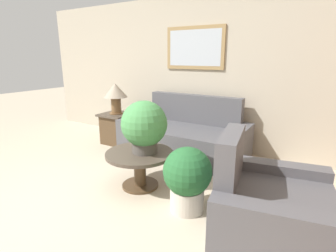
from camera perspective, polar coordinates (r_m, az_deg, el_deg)
name	(u,v)px	position (r m, az deg, el deg)	size (l,w,h in m)	color
ground_plane	(51,224)	(2.98, -24.13, -18.81)	(20.00, 20.00, 0.00)	#BCAD93
wall_back	(190,73)	(4.78, 4.72, 11.51)	(6.93, 0.09, 2.60)	#B2A893
couch_main	(184,137)	(4.34, 3.59, -2.39)	(2.03, 0.98, 0.96)	#4C4C51
armchair	(270,209)	(2.56, 21.23, -16.55)	(1.13, 1.20, 0.96)	#4C4C51
coffee_table	(140,162)	(3.29, -6.19, -7.72)	(0.83, 0.83, 0.46)	#4C3823
side_table	(117,128)	(5.01, -10.97, -0.42)	(0.55, 0.55, 0.57)	#4C3823
table_lamp	(116,93)	(4.88, -11.35, 7.02)	(0.43, 0.43, 0.56)	brown
potted_plant_on_table	(144,126)	(3.13, -5.20, 0.10)	(0.56, 0.56, 0.64)	#4C4742
potted_plant_floor	(187,177)	(2.78, 4.23, -10.97)	(0.51, 0.51, 0.70)	beige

